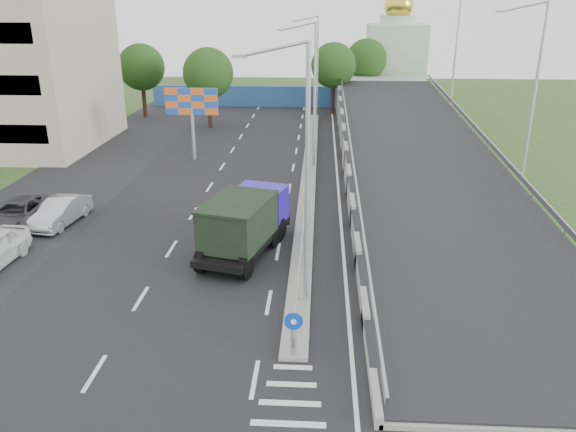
# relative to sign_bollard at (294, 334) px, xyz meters

# --- Properties ---
(ground) EXTENTS (160.00, 160.00, 0.00)m
(ground) POSITION_rel_sign_bollard_xyz_m (0.00, -2.17, -1.03)
(ground) COLOR #2D4C1E
(ground) RESTS_ON ground
(road_surface) EXTENTS (26.00, 90.00, 0.04)m
(road_surface) POSITION_rel_sign_bollard_xyz_m (-3.00, 17.83, -1.03)
(road_surface) COLOR black
(road_surface) RESTS_ON ground
(parking_strip) EXTENTS (8.00, 90.00, 0.05)m
(parking_strip) POSITION_rel_sign_bollard_xyz_m (-16.00, 17.83, -1.03)
(parking_strip) COLOR black
(parking_strip) RESTS_ON ground
(median) EXTENTS (1.00, 44.00, 0.20)m
(median) POSITION_rel_sign_bollard_xyz_m (0.00, 21.83, -0.93)
(median) COLOR gray
(median) RESTS_ON ground
(overpass_ramp) EXTENTS (10.00, 50.00, 3.50)m
(overpass_ramp) POSITION_rel_sign_bollard_xyz_m (7.50, 21.83, 0.72)
(overpass_ramp) COLOR gray
(overpass_ramp) RESTS_ON ground
(median_guardrail) EXTENTS (0.09, 44.00, 0.71)m
(median_guardrail) POSITION_rel_sign_bollard_xyz_m (0.00, 21.83, -0.28)
(median_guardrail) COLOR gray
(median_guardrail) RESTS_ON median
(sign_bollard) EXTENTS (0.64, 0.23, 1.67)m
(sign_bollard) POSITION_rel_sign_bollard_xyz_m (0.00, 0.00, 0.00)
(sign_bollard) COLOR black
(sign_bollard) RESTS_ON median
(lamp_post_near) EXTENTS (2.74, 0.18, 10.08)m
(lamp_post_near) POSITION_rel_sign_bollard_xyz_m (0.11, 3.83, 4.77)
(lamp_post_near) COLOR #B2B5B7
(lamp_post_near) RESTS_ON median
(lamp_post_mid) EXTENTS (2.74, 0.18, 10.08)m
(lamp_post_mid) POSITION_rel_sign_bollard_xyz_m (0.11, 23.83, 4.77)
(lamp_post_mid) COLOR #B2B5B7
(lamp_post_mid) RESTS_ON median
(lamp_post_far) EXTENTS (2.74, 0.18, 10.08)m
(lamp_post_far) POSITION_rel_sign_bollard_xyz_m (0.11, 43.83, 4.77)
(lamp_post_far) COLOR #B2B5B7
(lamp_post_far) RESTS_ON median
(blue_wall) EXTENTS (30.00, 0.50, 2.40)m
(blue_wall) POSITION_rel_sign_bollard_xyz_m (-4.00, 49.83, 0.17)
(blue_wall) COLOR #274F8F
(blue_wall) RESTS_ON ground
(church) EXTENTS (7.00, 7.00, 13.80)m
(church) POSITION_rel_sign_bollard_xyz_m (10.00, 57.83, 4.28)
(church) COLOR #B2CCAD
(church) RESTS_ON ground
(billboard) EXTENTS (4.00, 0.24, 5.50)m
(billboard) POSITION_rel_sign_bollard_xyz_m (-9.00, 25.83, 3.15)
(billboard) COLOR #B2B5B7
(billboard) RESTS_ON ground
(tree_left_mid) EXTENTS (4.80, 4.80, 7.60)m
(tree_left_mid) POSITION_rel_sign_bollard_xyz_m (-10.00, 37.83, 4.14)
(tree_left_mid) COLOR black
(tree_left_mid) RESTS_ON ground
(tree_median_far) EXTENTS (4.80, 4.80, 7.60)m
(tree_median_far) POSITION_rel_sign_bollard_xyz_m (2.00, 45.83, 4.14)
(tree_median_far) COLOR black
(tree_median_far) RESTS_ON ground
(tree_left_far) EXTENTS (4.80, 4.80, 7.60)m
(tree_left_far) POSITION_rel_sign_bollard_xyz_m (-18.00, 42.83, 4.14)
(tree_left_far) COLOR black
(tree_left_far) RESTS_ON ground
(tree_ramp_far) EXTENTS (4.80, 4.80, 7.60)m
(tree_ramp_far) POSITION_rel_sign_bollard_xyz_m (6.00, 52.83, 4.14)
(tree_ramp_far) COLOR black
(tree_ramp_far) RESTS_ON ground
(dump_truck) EXTENTS (4.05, 7.09, 2.95)m
(dump_truck) POSITION_rel_sign_bollard_xyz_m (-2.76, 8.71, 0.60)
(dump_truck) COLOR black
(dump_truck) RESTS_ON ground
(parked_car_b) EXTENTS (2.06, 4.52, 1.44)m
(parked_car_b) POSITION_rel_sign_bollard_xyz_m (-13.40, 11.87, -0.31)
(parked_car_b) COLOR #ADADB2
(parked_car_b) RESTS_ON ground
(parked_car_c) EXTENTS (2.64, 5.22, 1.41)m
(parked_car_c) POSITION_rel_sign_bollard_xyz_m (-15.61, 11.44, -0.33)
(parked_car_c) COLOR #343338
(parked_car_c) RESTS_ON ground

